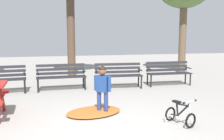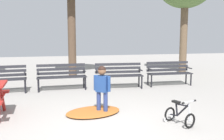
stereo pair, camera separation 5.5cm
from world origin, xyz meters
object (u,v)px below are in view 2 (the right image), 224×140
at_px(park_bench_left, 62,74).
at_px(park_bench_right, 119,73).
at_px(child_standing, 102,86).
at_px(park_bench_far_right, 169,71).
at_px(kids_bicycle, 179,115).

bearing_deg(park_bench_left, park_bench_right, -5.62).
bearing_deg(child_standing, park_bench_right, 67.18).
xyz_separation_m(park_bench_left, park_bench_far_right, (3.80, -0.13, 0.00)).
distance_m(park_bench_left, child_standing, 2.99).
bearing_deg(park_bench_left, kids_bicycle, -61.84).
distance_m(park_bench_right, park_bench_far_right, 1.90).
xyz_separation_m(park_bench_right, child_standing, (-1.13, -2.70, 0.15)).
height_order(park_bench_left, kids_bicycle, park_bench_left).
distance_m(park_bench_right, kids_bicycle, 3.83).
bearing_deg(child_standing, park_bench_far_right, 42.26).
bearing_deg(park_bench_left, park_bench_far_right, -1.98).
relative_size(park_bench_left, park_bench_far_right, 1.00).
relative_size(park_bench_right, child_standing, 1.47).
relative_size(park_bench_far_right, child_standing, 1.45).
relative_size(park_bench_far_right, kids_bicycle, 2.56).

